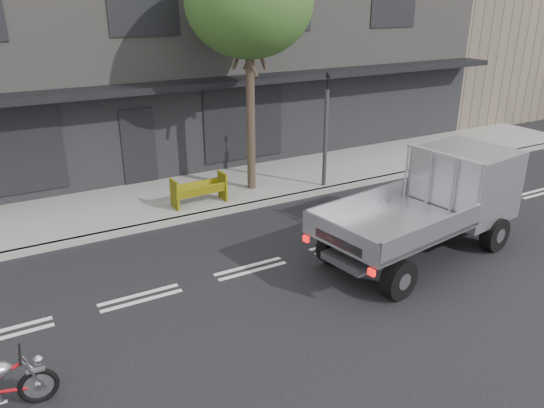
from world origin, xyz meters
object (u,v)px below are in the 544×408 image
at_px(traffic_light_pole, 325,136).
at_px(flatbed_ute, 452,190).
at_px(street_tree, 249,3).
at_px(construction_barrier, 202,192).

distance_m(traffic_light_pole, flatbed_ute, 4.49).
distance_m(street_tree, construction_barrier, 5.10).
height_order(traffic_light_pole, flatbed_ute, traffic_light_pole).
relative_size(traffic_light_pole, flatbed_ute, 0.67).
xyz_separation_m(street_tree, traffic_light_pole, (2.00, -0.85, -3.63)).
distance_m(traffic_light_pole, construction_barrier, 3.99).
relative_size(flatbed_ute, construction_barrier, 3.50).
bearing_deg(street_tree, traffic_light_pole, -23.03).
height_order(traffic_light_pole, construction_barrier, traffic_light_pole).
xyz_separation_m(traffic_light_pole, flatbed_ute, (0.45, -4.46, -0.33)).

